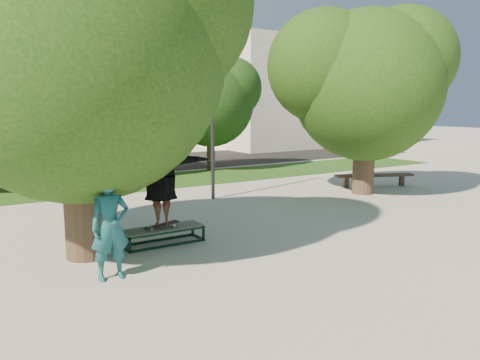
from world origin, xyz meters
TOP-DOWN VIEW (x-y plane):
  - ground at (0.00, 0.00)m, footprint 120.00×120.00m
  - grass_strip at (1.00, 9.50)m, footprint 30.00×4.00m
  - asphalt_strip at (0.00, 16.00)m, footprint 40.00×8.00m
  - tree_left at (-4.29, 1.09)m, footprint 6.96×5.95m
  - tree_right at (5.92, 3.08)m, footprint 6.24×5.33m
  - bg_tree_mid at (-1.08, 12.08)m, footprint 5.76×4.92m
  - bg_tree_right at (4.43, 11.57)m, footprint 5.04×4.31m
  - lamppost at (1.00, 5.00)m, footprint 0.25×0.15m
  - office_building at (-2.00, 31.98)m, footprint 30.00×14.12m
  - side_building at (18.00, 22.00)m, footprint 15.00×10.00m
  - grind_box at (-2.50, 1.02)m, footprint 1.80×0.60m
  - skater_rig at (-2.53, 1.02)m, footprint 2.35×1.16m
  - bystander at (-4.15, -0.50)m, footprint 0.71×0.47m
  - bench at (7.49, 3.79)m, footprint 3.04×1.60m
  - car_dark at (-0.50, 13.50)m, footprint 1.80×4.16m
  - car_grey at (-0.79, 16.07)m, footprint 2.70×5.16m
  - car_silver_b at (0.50, 16.50)m, footprint 2.12×5.07m

SIDE VIEW (x-z plane):
  - ground at x=0.00m, z-range 0.00..0.00m
  - asphalt_strip at x=0.00m, z-range 0.00..0.01m
  - grass_strip at x=1.00m, z-range 0.00..0.02m
  - grind_box at x=-2.50m, z-range 0.00..0.38m
  - bench at x=7.49m, z-range 0.16..0.64m
  - car_dark at x=-0.50m, z-range 0.00..1.33m
  - car_grey at x=-0.79m, z-range 0.00..1.39m
  - car_silver_b at x=0.50m, z-range 0.00..1.46m
  - bystander at x=-4.15m, z-range 0.00..1.92m
  - skater_rig at x=-2.53m, z-range 0.41..2.33m
  - lamppost at x=1.00m, z-range 0.10..6.21m
  - bg_tree_right at x=4.43m, z-range 0.77..6.21m
  - side_building at x=18.00m, z-range 0.00..8.00m
  - bg_tree_mid at x=-1.08m, z-range 0.90..7.14m
  - tree_right at x=5.92m, z-range 0.84..7.35m
  - tree_left at x=-4.29m, z-range 0.86..7.98m
  - office_building at x=-2.00m, z-range 0.00..16.00m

